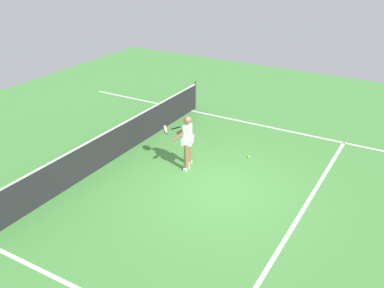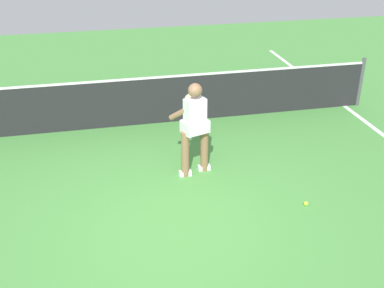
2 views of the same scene
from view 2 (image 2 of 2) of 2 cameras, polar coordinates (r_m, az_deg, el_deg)
ground_plane at (r=6.63m, az=-2.34°, el=-10.00°), size 23.42×23.42×0.00m
court_net at (r=9.45m, az=-6.26°, el=5.10°), size 9.63×0.08×1.06m
tennis_player at (r=7.52m, az=0.30°, el=2.28°), size 0.66×1.09×1.55m
tennis_ball_near at (r=7.25m, az=13.46°, el=-6.93°), size 0.07×0.07×0.07m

